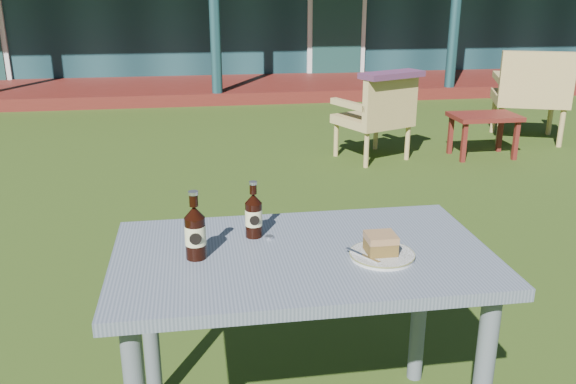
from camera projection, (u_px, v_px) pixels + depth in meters
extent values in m
plane|color=#334916|center=(255.00, 252.00, 3.67)|extent=(80.00, 80.00, 0.00)
cube|color=#5E1C16|center=(215.00, 89.00, 8.88)|extent=(15.00, 1.80, 0.16)
cylinder|color=#17373D|center=(214.00, 9.00, 7.76)|extent=(0.14, 0.14, 2.45)
cylinder|color=#17373D|center=(456.00, 8.00, 8.24)|extent=(0.14, 0.14, 2.45)
cube|color=white|center=(337.00, 19.00, 9.70)|extent=(0.95, 0.06, 2.00)
cube|color=#193D38|center=(337.00, 19.00, 9.67)|extent=(0.80, 0.04, 1.85)
cube|color=slate|center=(302.00, 257.00, 1.95)|extent=(1.20, 0.70, 0.04)
cylinder|color=slate|center=(150.00, 325.00, 2.24)|extent=(0.06, 0.06, 0.68)
cylinder|color=slate|center=(420.00, 303.00, 2.39)|extent=(0.06, 0.06, 0.68)
cylinder|color=silver|center=(382.00, 255.00, 1.90)|extent=(0.20, 0.20, 0.01)
cylinder|color=olive|center=(382.00, 254.00, 1.90)|extent=(0.20, 0.20, 0.00)
cube|color=brown|center=(380.00, 247.00, 1.90)|extent=(0.09, 0.08, 0.04)
cube|color=#9B7145|center=(381.00, 237.00, 1.89)|extent=(0.09, 0.09, 0.02)
cube|color=silver|center=(363.00, 255.00, 1.88)|extent=(0.08, 0.13, 0.00)
cylinder|color=black|center=(254.00, 220.00, 2.04)|extent=(0.06, 0.06, 0.12)
cone|color=black|center=(253.00, 198.00, 2.02)|extent=(0.06, 0.06, 0.03)
cylinder|color=black|center=(253.00, 189.00, 2.01)|extent=(0.02, 0.02, 0.03)
cylinder|color=silver|center=(253.00, 183.00, 2.00)|extent=(0.03, 0.03, 0.01)
cylinder|color=beige|center=(254.00, 217.00, 2.04)|extent=(0.06, 0.06, 0.06)
cylinder|color=black|center=(255.00, 220.00, 2.01)|extent=(0.03, 0.00, 0.03)
cylinder|color=black|center=(196.00, 238.00, 1.88)|extent=(0.06, 0.06, 0.13)
cone|color=black|center=(194.00, 212.00, 1.85)|extent=(0.06, 0.06, 0.04)
cylinder|color=black|center=(194.00, 200.00, 1.84)|extent=(0.03, 0.03, 0.04)
cylinder|color=silver|center=(193.00, 193.00, 1.83)|extent=(0.03, 0.03, 0.01)
cylinder|color=beige|center=(195.00, 235.00, 1.87)|extent=(0.07, 0.07, 0.06)
cylinder|color=black|center=(196.00, 239.00, 1.84)|extent=(0.04, 0.00, 0.04)
cylinder|color=silver|center=(269.00, 237.00, 2.04)|extent=(0.03, 0.03, 0.01)
cube|color=tan|center=(372.00, 120.00, 5.55)|extent=(0.73, 0.71, 0.08)
cube|color=tan|center=(391.00, 99.00, 5.29)|extent=(0.55, 0.29, 0.37)
cube|color=tan|center=(393.00, 99.00, 5.64)|extent=(0.25, 0.48, 0.05)
cube|color=tan|center=(350.00, 105.00, 5.38)|extent=(0.25, 0.48, 0.05)
cylinder|color=tan|center=(376.00, 133.00, 5.91)|extent=(0.04, 0.04, 0.32)
cylinder|color=tan|center=(336.00, 140.00, 5.67)|extent=(0.04, 0.04, 0.32)
cylinder|color=tan|center=(407.00, 143.00, 5.56)|extent=(0.04, 0.04, 0.32)
cylinder|color=tan|center=(366.00, 150.00, 5.31)|extent=(0.04, 0.04, 0.32)
cube|color=tan|center=(529.00, 98.00, 6.21)|extent=(0.86, 0.84, 0.10)
cube|color=tan|center=(537.00, 75.00, 5.86)|extent=(0.67, 0.32, 0.45)
cube|color=tan|center=(563.00, 79.00, 6.11)|extent=(0.28, 0.59, 0.06)
cube|color=tan|center=(500.00, 78.00, 6.22)|extent=(0.28, 0.59, 0.06)
cylinder|color=tan|center=(550.00, 117.00, 6.48)|extent=(0.05, 0.05, 0.38)
cylinder|color=tan|center=(494.00, 115.00, 6.58)|extent=(0.05, 0.05, 0.38)
cylinder|color=tan|center=(561.00, 128.00, 5.98)|extent=(0.05, 0.05, 0.38)
cylinder|color=tan|center=(500.00, 126.00, 6.09)|extent=(0.05, 0.05, 0.38)
cube|color=#542C4B|center=(392.00, 75.00, 5.22)|extent=(0.62, 0.43, 0.05)
cube|color=#5E1C16|center=(485.00, 116.00, 5.58)|extent=(0.60, 0.40, 0.04)
cube|color=#5E1C16|center=(464.00, 143.00, 5.47)|extent=(0.04, 0.04, 0.36)
cube|color=#5E1C16|center=(516.00, 141.00, 5.54)|extent=(0.04, 0.04, 0.36)
cube|color=#5E1C16|center=(450.00, 135.00, 5.75)|extent=(0.04, 0.04, 0.36)
cube|color=#5E1C16|center=(500.00, 133.00, 5.82)|extent=(0.04, 0.04, 0.36)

